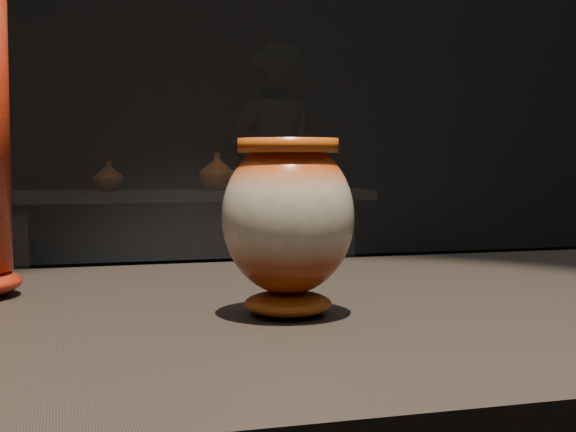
{
  "coord_description": "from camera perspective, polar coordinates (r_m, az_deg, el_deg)",
  "views": [
    {
      "loc": [
        -0.29,
        -0.87,
        1.06
      ],
      "look_at": [
        -0.05,
        -0.06,
        1.01
      ],
      "focal_mm": 50.0,
      "sensor_mm": 36.0,
      "label": 1
    }
  ],
  "objects": [
    {
      "name": "main_vase",
      "position": [
        0.84,
        -0.0,
        -0.23
      ],
      "size": [
        0.17,
        0.17,
        0.19
      ],
      "rotation": [
        0.0,
        0.0,
        0.3
      ],
      "color": "maroon",
      "rests_on": "display_plinth"
    },
    {
      "name": "back_shelf",
      "position": [
        4.41,
        -7.28,
        -1.61
      ],
      "size": [
        2.0,
        0.6,
        0.9
      ],
      "color": "black",
      "rests_on": "ground"
    },
    {
      "name": "back_vase_left",
      "position": [
        4.36,
        -12.62,
        2.79
      ],
      "size": [
        0.21,
        0.21,
        0.16
      ],
      "primitive_type": "imported",
      "rotation": [
        0.0,
        0.0,
        5.25
      ],
      "color": "maroon",
      "rests_on": "back_shelf"
    },
    {
      "name": "back_vase_mid",
      "position": [
        4.45,
        -5.06,
        3.18
      ],
      "size": [
        0.26,
        0.26,
        0.2
      ],
      "primitive_type": "imported",
      "rotation": [
        0.0,
        0.0,
        3.54
      ],
      "color": "maroon",
      "rests_on": "back_shelf"
    },
    {
      "name": "back_vase_right",
      "position": [
        4.54,
        0.84,
        2.69
      ],
      "size": [
        0.08,
        0.08,
        0.12
      ],
      "primitive_type": "cylinder",
      "color": "maroon",
      "rests_on": "back_shelf"
    },
    {
      "name": "visitor",
      "position": [
        5.37,
        -1.11,
        2.37
      ],
      "size": [
        0.75,
        0.58,
        1.82
      ],
      "primitive_type": "imported",
      "rotation": [
        0.0,
        0.0,
        3.38
      ],
      "color": "black",
      "rests_on": "ground"
    }
  ]
}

